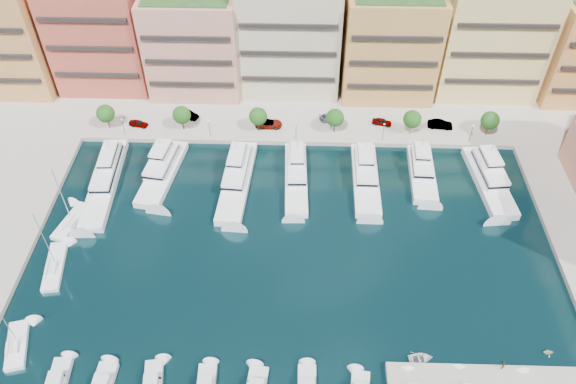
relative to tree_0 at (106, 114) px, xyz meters
name	(u,v)px	position (x,y,z in m)	size (l,w,h in m)	color
ground	(292,258)	(40.00, -33.50, -4.74)	(400.00, 400.00, 0.00)	black
north_quay	(298,63)	(40.00, 28.50, -4.74)	(220.00, 64.00, 2.00)	#9E998E
finger_pier	(499,384)	(70.00, -55.50, -4.74)	(32.00, 5.00, 2.00)	#9E998E
apartment_1	(100,28)	(-4.00, 18.49, 9.57)	(20.00, 16.50, 26.80)	#B5503C
apartment_2	(194,42)	(17.00, 16.49, 7.57)	(20.00, 15.50, 22.80)	tan
apartment_3	(289,33)	(38.00, 18.49, 9.07)	(22.00, 16.50, 25.80)	beige
apartment_4	(390,43)	(60.00, 16.49, 8.07)	(20.00, 15.50, 23.80)	#B98645
apartment_5	(491,34)	(82.00, 18.49, 9.57)	(22.00, 16.50, 26.80)	#D8BF72
tree_0	(106,114)	(0.00, 0.00, 0.00)	(3.80, 3.80, 5.65)	#473323
tree_1	(182,115)	(16.00, 0.00, 0.00)	(3.80, 3.80, 5.65)	#473323
tree_2	(258,116)	(32.00, 0.00, 0.00)	(3.80, 3.80, 5.65)	#473323
tree_3	(335,118)	(48.00, 0.00, 0.00)	(3.80, 3.80, 5.65)	#473323
tree_4	(412,119)	(64.00, 0.00, 0.00)	(3.80, 3.80, 5.65)	#473323
tree_5	(490,120)	(80.00, 0.00, 0.00)	(3.80, 3.80, 5.65)	#473323
lamppost_0	(123,124)	(4.00, -2.30, -0.92)	(0.30, 0.30, 4.20)	black
lamppost_1	(209,126)	(22.00, -2.30, -0.92)	(0.30, 0.30, 4.20)	black
lamppost_2	(296,127)	(40.00, -2.30, -0.92)	(0.30, 0.30, 4.20)	black
lamppost_3	(384,129)	(58.00, -2.30, -0.92)	(0.30, 0.30, 4.20)	black
lamppost_4	(472,131)	(76.00, -2.30, -0.92)	(0.30, 0.30, 4.20)	black
yacht_0	(106,177)	(3.31, -15.70, -3.53)	(5.74, 24.64, 7.30)	white
yacht_1	(163,170)	(13.92, -13.08, -3.65)	(7.59, 19.15, 7.30)	white
yacht_2	(237,177)	(28.84, -14.73, -3.53)	(6.30, 22.60, 7.30)	white
yacht_3	(296,174)	(40.23, -13.57, -3.53)	(4.81, 19.93, 7.30)	white
yacht_4	(365,176)	(53.73, -13.56, -3.65)	(5.04, 19.72, 7.30)	white
yacht_5	(422,170)	(64.94, -11.73, -3.53)	(5.34, 15.98, 7.30)	white
yacht_6	(489,177)	(77.61, -13.38, -3.53)	(7.05, 19.80, 7.30)	white
sailboat_0	(17,346)	(-0.78, -51.65, -4.43)	(4.85, 8.61, 13.20)	white
sailboat_1	(55,267)	(0.07, -36.89, -4.44)	(4.35, 10.46, 13.20)	white
sailboat_2	(72,222)	(-0.22, -26.67, -4.43)	(5.13, 9.65, 13.20)	white
tender_0	(421,358)	(59.28, -51.95, -4.37)	(2.59, 3.63, 0.75)	silver
tender_3	(548,352)	(78.30, -50.39, -4.33)	(1.34, 1.55, 0.82)	beige
car_0	(138,123)	(6.18, 0.80, -3.05)	(1.64, 4.06, 1.38)	gray
car_1	(188,114)	(16.22, 4.16, -2.93)	(1.72, 4.94, 1.63)	gray
car_2	(268,123)	(34.03, 1.45, -2.94)	(2.66, 5.78, 1.61)	gray
car_3	(331,117)	(47.44, 4.34, -2.98)	(2.13, 5.23, 1.52)	gray
car_4	(382,122)	(58.34, 2.86, -3.03)	(1.68, 4.18, 1.43)	gray
car_5	(440,124)	(70.62, 2.13, -2.88)	(1.82, 5.23, 1.72)	gray
person_1	(503,365)	(70.46, -53.50, -2.95)	(0.77, 0.60, 1.59)	brown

